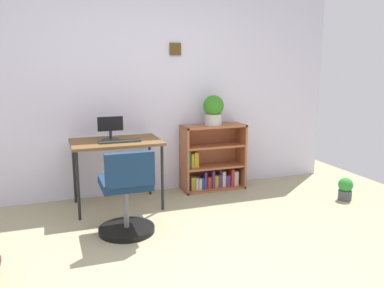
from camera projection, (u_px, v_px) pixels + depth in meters
name	position (u px, v px, depth m)	size (l,w,h in m)	color
ground_plane	(194.00, 276.00, 2.98)	(6.24, 6.24, 0.00)	tan
wall_back	(131.00, 95.00, 4.74)	(5.20, 0.12, 2.36)	silver
desk	(116.00, 146.00, 4.33)	(0.94, 0.63, 0.74)	brown
monitor	(110.00, 129.00, 4.32)	(0.27, 0.18, 0.25)	#262628
keyboard	(120.00, 141.00, 4.23)	(0.44, 0.11, 0.02)	#272E25
office_chair	(127.00, 197.00, 3.65)	(0.52, 0.55, 0.81)	black
bookshelf_low	(211.00, 161.00, 5.03)	(0.78, 0.30, 0.81)	#A25A37
potted_plant_on_shelf	(213.00, 110.00, 4.85)	(0.25, 0.25, 0.36)	#B7B2A8
potted_plant_floor	(345.00, 188.00, 4.64)	(0.17, 0.17, 0.26)	#474C51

